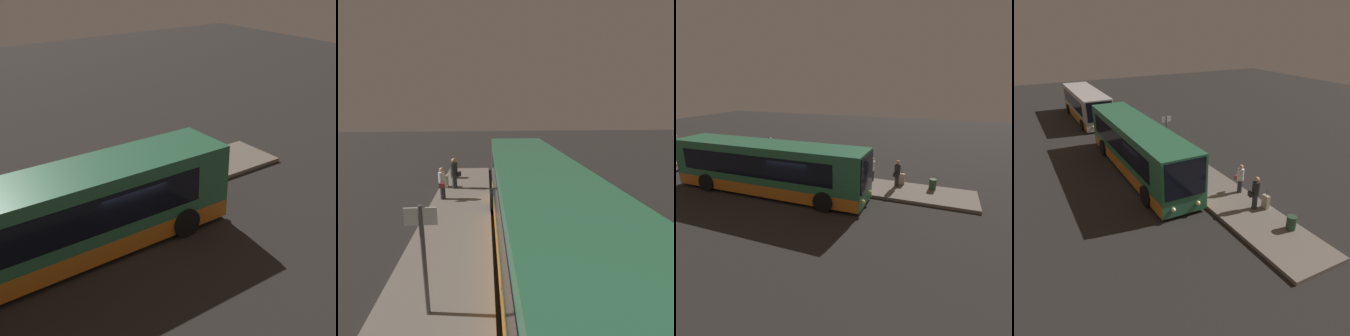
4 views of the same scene
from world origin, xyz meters
TOP-DOWN VIEW (x-y plane):
  - ground at (0.00, 0.00)m, footprint 80.00×80.00m
  - platform at (0.00, 3.03)m, footprint 20.00×2.86m
  - bus_lead at (-2.16, 0.24)m, footprint 12.59×2.75m
  - bus_second at (-16.25, 0.24)m, footprint 10.38×2.77m
  - passenger_boarding at (5.20, 3.55)m, footprint 0.45×0.61m
  - passenger_waiting at (3.45, 3.95)m, footprint 0.55×0.38m
  - suitcase at (5.44, 4.07)m, footprint 0.40×0.20m
  - sign_post at (-4.06, 3.13)m, footprint 0.10×0.68m
  - trash_bin at (7.40, 3.86)m, footprint 0.44×0.44m

SIDE VIEW (x-z plane):
  - ground at x=0.00m, z-range 0.00..0.00m
  - platform at x=0.00m, z-range 0.00..0.18m
  - trash_bin at x=7.40m, z-range 0.18..0.83m
  - suitcase at x=5.44m, z-range 0.06..1.00m
  - passenger_waiting at x=3.45m, z-range 0.24..1.87m
  - passenger_boarding at x=5.20m, z-range 0.25..1.98m
  - bus_second at x=-16.25m, z-range -0.02..2.77m
  - bus_lead at x=-2.16m, z-range 0.00..3.12m
  - sign_post at x=-4.06m, z-range 0.48..3.11m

